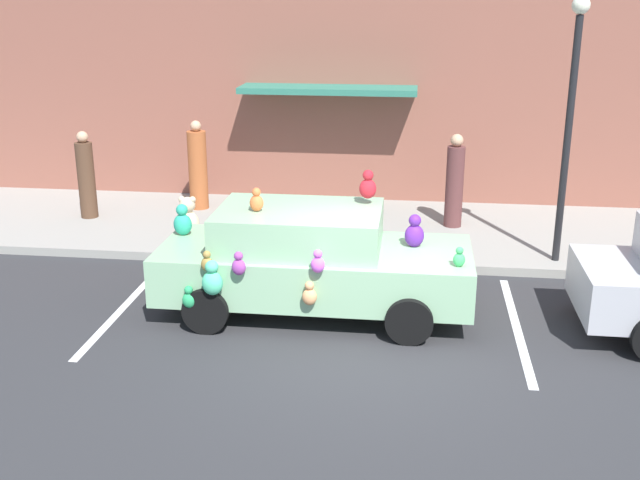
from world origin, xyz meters
TOP-DOWN VIEW (x-y plane):
  - ground_plane at (0.00, 0.00)m, footprint 60.00×60.00m
  - sidewalk at (0.00, 5.00)m, footprint 24.00×4.00m
  - storefront_building at (-0.01, 7.14)m, footprint 24.00×1.25m
  - parking_stripe_front at (1.92, 1.00)m, footprint 0.12×3.60m
  - parking_stripe_rear at (-3.80, 1.00)m, footprint 0.12×3.60m
  - plush_covered_car at (-1.03, 1.19)m, footprint 4.46×2.14m
  - teddy_bear_on_sidewalk at (-3.66, 3.92)m, footprint 0.41×0.34m
  - street_lamp_post at (2.83, 3.50)m, footprint 0.28×0.28m
  - pedestrian_near_shopfront at (1.17, 5.25)m, footprint 0.34×0.34m
  - pedestrian_walking_past at (-6.01, 4.96)m, footprint 0.34×0.34m
  - pedestrian_by_lamp at (-4.01, 5.88)m, footprint 0.38×0.38m

SIDE VIEW (x-z plane):
  - ground_plane at x=0.00m, z-range 0.00..0.00m
  - parking_stripe_front at x=1.92m, z-range 0.00..0.01m
  - parking_stripe_rear at x=-3.80m, z-range 0.00..0.01m
  - sidewalk at x=0.00m, z-range 0.00..0.15m
  - teddy_bear_on_sidewalk at x=-3.66m, z-range 0.12..0.90m
  - plush_covered_car at x=-1.03m, z-range -0.23..1.83m
  - pedestrian_walking_past at x=-6.01m, z-range 0.09..1.82m
  - pedestrian_near_shopfront at x=1.17m, z-range 0.09..1.88m
  - pedestrian_by_lamp at x=-4.01m, z-range 0.08..1.90m
  - street_lamp_post at x=2.83m, z-range 0.60..4.85m
  - storefront_building at x=-0.01m, z-range -0.01..6.39m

